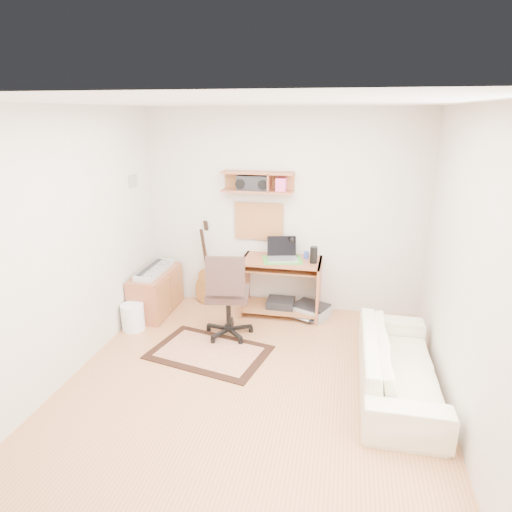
% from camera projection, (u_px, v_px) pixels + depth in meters
% --- Properties ---
extents(floor, '(3.60, 4.00, 0.01)m').
position_uv_depth(floor, '(249.00, 390.00, 4.22)').
color(floor, '#C08050').
rests_on(floor, ground).
extents(ceiling, '(3.60, 4.00, 0.01)m').
position_uv_depth(ceiling, '(248.00, 102.00, 3.40)').
color(ceiling, white).
rests_on(ceiling, ground).
extents(back_wall, '(3.60, 0.01, 2.60)m').
position_uv_depth(back_wall, '(282.00, 212.00, 5.68)').
color(back_wall, beige).
rests_on(back_wall, ground).
extents(left_wall, '(0.01, 4.00, 2.60)m').
position_uv_depth(left_wall, '(62.00, 249.00, 4.15)').
color(left_wall, beige).
rests_on(left_wall, ground).
extents(right_wall, '(0.01, 4.00, 2.60)m').
position_uv_depth(right_wall, '(472.00, 276.00, 3.47)').
color(right_wall, beige).
rests_on(right_wall, ground).
extents(wall_shelf, '(0.90, 0.25, 0.26)m').
position_uv_depth(wall_shelf, '(258.00, 182.00, 5.49)').
color(wall_shelf, '#9F5838').
rests_on(wall_shelf, back_wall).
extents(cork_board, '(0.64, 0.03, 0.49)m').
position_uv_depth(cork_board, '(259.00, 221.00, 5.75)').
color(cork_board, tan).
rests_on(cork_board, back_wall).
extents(wall_photo, '(0.02, 0.20, 0.15)m').
position_uv_depth(wall_photo, '(133.00, 181.00, 5.42)').
color(wall_photo, '#4C8CBF').
rests_on(wall_photo, left_wall).
extents(desk, '(1.00, 0.55, 0.75)m').
position_uv_depth(desk, '(281.00, 287.00, 5.70)').
color(desk, '#9F5838').
rests_on(desk, floor).
extents(laptop, '(0.44, 0.44, 0.28)m').
position_uv_depth(laptop, '(283.00, 249.00, 5.51)').
color(laptop, silver).
rests_on(laptop, desk).
extents(speaker, '(0.09, 0.09, 0.21)m').
position_uv_depth(speaker, '(314.00, 255.00, 5.42)').
color(speaker, black).
rests_on(speaker, desk).
extents(desk_lamp, '(0.09, 0.09, 0.27)m').
position_uv_depth(desk_lamp, '(295.00, 247.00, 5.64)').
color(desk_lamp, black).
rests_on(desk_lamp, desk).
extents(pencil_cup, '(0.07, 0.07, 0.09)m').
position_uv_depth(pencil_cup, '(306.00, 255.00, 5.60)').
color(pencil_cup, '#354AA0').
rests_on(pencil_cup, desk).
extents(boombox, '(0.38, 0.18, 0.20)m').
position_uv_depth(boombox, '(253.00, 183.00, 5.50)').
color(boombox, black).
rests_on(boombox, wall_shelf).
extents(rug, '(1.39, 1.08, 0.02)m').
position_uv_depth(rug, '(209.00, 352.00, 4.86)').
color(rug, '#D4B68E').
rests_on(rug, floor).
extents(task_chair, '(0.61, 0.61, 1.06)m').
position_uv_depth(task_chair, '(228.00, 294.00, 5.08)').
color(task_chair, '#35241F').
rests_on(task_chair, floor).
extents(cabinet, '(0.40, 0.90, 0.55)m').
position_uv_depth(cabinet, '(156.00, 292.00, 5.80)').
color(cabinet, '#9F5838').
rests_on(cabinet, floor).
extents(music_keyboard, '(0.24, 0.76, 0.07)m').
position_uv_depth(music_keyboard, '(154.00, 270.00, 5.70)').
color(music_keyboard, '#B2B5BA').
rests_on(music_keyboard, cabinet).
extents(guitar, '(0.35, 0.28, 1.15)m').
position_uv_depth(guitar, '(204.00, 263.00, 5.96)').
color(guitar, '#9E6630').
rests_on(guitar, floor).
extents(waste_basket, '(0.33, 0.33, 0.33)m').
position_uv_depth(waste_basket, '(133.00, 317.00, 5.34)').
color(waste_basket, white).
rests_on(waste_basket, floor).
extents(printer, '(0.53, 0.48, 0.16)m').
position_uv_depth(printer, '(311.00, 310.00, 5.70)').
color(printer, '#A5A8AA').
rests_on(printer, floor).
extents(sofa, '(0.52, 1.77, 0.69)m').
position_uv_depth(sofa, '(400.00, 356.00, 4.13)').
color(sofa, beige).
rests_on(sofa, floor).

